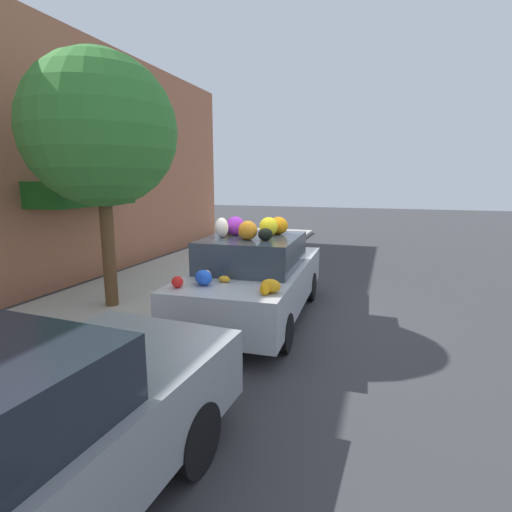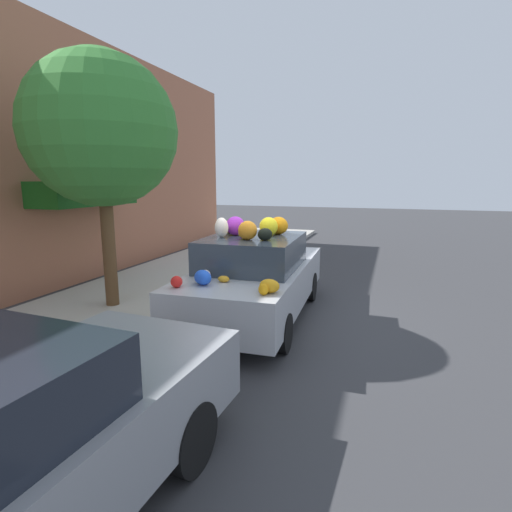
% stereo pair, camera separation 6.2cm
% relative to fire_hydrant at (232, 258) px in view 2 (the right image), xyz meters
% --- Properties ---
extents(ground_plane, '(60.00, 60.00, 0.00)m').
position_rel_fire_hydrant_xyz_m(ground_plane, '(-2.77, -1.55, -0.48)').
color(ground_plane, '#38383A').
extents(sidewalk_curb, '(24.00, 3.20, 0.13)m').
position_rel_fire_hydrant_xyz_m(sidewalk_curb, '(-2.77, 1.15, -0.41)').
color(sidewalk_curb, '#B2ADA3').
rests_on(sidewalk_curb, ground).
extents(building_facade, '(18.00, 1.20, 5.90)m').
position_rel_fire_hydrant_xyz_m(building_facade, '(-2.74, 3.38, 2.44)').
color(building_facade, '#B26B4C').
rests_on(building_facade, ground).
extents(street_tree, '(2.69, 2.69, 4.56)m').
position_rel_fire_hydrant_xyz_m(street_tree, '(-3.33, 1.10, 2.85)').
color(street_tree, brown).
rests_on(street_tree, sidewalk_curb).
extents(fire_hydrant, '(0.20, 0.20, 0.70)m').
position_rel_fire_hydrant_xyz_m(fire_hydrant, '(0.00, 0.00, 0.00)').
color(fire_hydrant, '#B2B2B7').
rests_on(fire_hydrant, sidewalk_curb).
extents(art_car, '(4.35, 1.94, 1.86)m').
position_rel_fire_hydrant_xyz_m(art_car, '(-2.80, -1.61, 0.32)').
color(art_car, '#B7BABF').
rests_on(art_car, ground).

